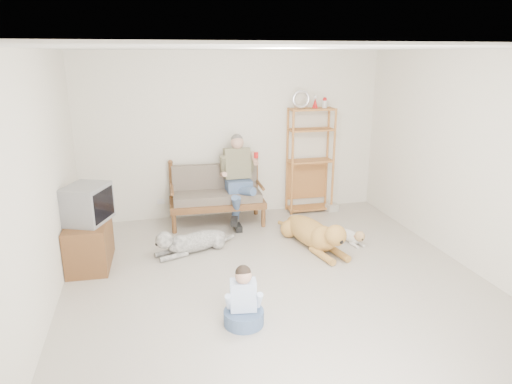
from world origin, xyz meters
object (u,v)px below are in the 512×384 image
object	(u,v)px
loveseat	(216,193)
etagere	(310,159)
tv_stand	(89,243)
golden_retriever	(315,234)

from	to	relation	value
loveseat	etagere	bearing A→B (deg)	8.47
loveseat	tv_stand	distance (m)	2.20
etagere	loveseat	bearing A→B (deg)	-173.95
etagere	golden_retriever	bearing A→B (deg)	-107.08
loveseat	tv_stand	bearing A→B (deg)	-145.00
etagere	tv_stand	bearing A→B (deg)	-158.85
etagere	golden_retriever	world-z (taller)	etagere
loveseat	golden_retriever	xyz separation A→B (m)	(1.19, -1.35, -0.28)
loveseat	etagere	distance (m)	1.72
loveseat	tv_stand	size ratio (longest dim) A/B	1.66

